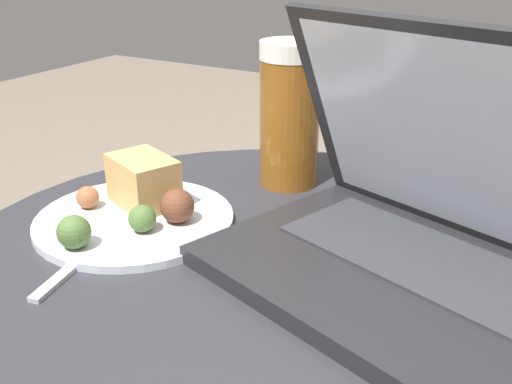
{
  "coord_description": "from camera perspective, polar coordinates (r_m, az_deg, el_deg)",
  "views": [
    {
      "loc": [
        0.25,
        -0.46,
        0.85
      ],
      "look_at": [
        -0.02,
        0.01,
        0.62
      ],
      "focal_mm": 42.0,
      "sensor_mm": 36.0,
      "label": 1
    }
  ],
  "objects": [
    {
      "name": "table",
      "position": [
        0.68,
        1.29,
        -16.68
      ],
      "size": [
        0.68,
        0.68,
        0.55
      ],
      "color": "black",
      "rests_on": "ground_plane"
    },
    {
      "name": "napkin",
      "position": [
        0.7,
        -11.2,
        -2.42
      ],
      "size": [
        0.19,
        0.15,
        0.0
      ],
      "color": "silver",
      "rests_on": "table"
    },
    {
      "name": "laptop",
      "position": [
        0.56,
        16.1,
        -4.15
      ],
      "size": [
        0.43,
        0.35,
        0.24
      ],
      "color": "#232326",
      "rests_on": "table"
    },
    {
      "name": "fork",
      "position": [
        0.65,
        -15.09,
        -5.12
      ],
      "size": [
        0.06,
        0.18,
        0.0
      ],
      "color": "#B2B2B7",
      "rests_on": "table"
    },
    {
      "name": "snack_plate",
      "position": [
        0.69,
        -11.3,
        -1.37
      ],
      "size": [
        0.22,
        0.22,
        0.07
      ],
      "color": "silver",
      "rests_on": "table"
    },
    {
      "name": "beer_glass",
      "position": [
        0.76,
        3.22,
        7.36
      ],
      "size": [
        0.08,
        0.08,
        0.18
      ],
      "color": "brown",
      "rests_on": "table"
    }
  ]
}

